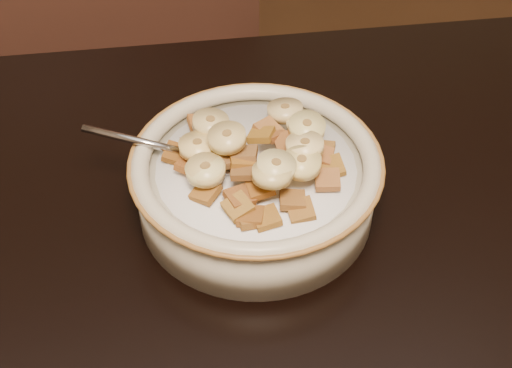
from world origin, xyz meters
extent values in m
cube|color=#3B2219|center=(-0.04, 0.55, 0.52)|extent=(0.53, 0.53, 1.04)
cylinder|color=beige|center=(0.07, 0.17, 0.77)|extent=(0.20, 0.20, 0.05)
cylinder|color=white|center=(0.07, 0.17, 0.80)|extent=(0.17, 0.17, 0.00)
ellipsoid|color=#9B9DA3|center=(0.04, 0.19, 0.80)|extent=(0.06, 0.05, 0.01)
cube|color=brown|center=(0.05, 0.21, 0.81)|extent=(0.03, 0.03, 0.01)
cube|color=#9B6436|center=(0.12, 0.19, 0.81)|extent=(0.02, 0.02, 0.01)
cube|color=brown|center=(0.06, 0.17, 0.82)|extent=(0.02, 0.03, 0.01)
cube|color=brown|center=(0.03, 0.15, 0.81)|extent=(0.03, 0.03, 0.01)
cube|color=brown|center=(0.10, 0.18, 0.82)|extent=(0.02, 0.02, 0.01)
cube|color=brown|center=(0.06, 0.11, 0.80)|extent=(0.02, 0.02, 0.01)
cube|color=brown|center=(0.10, 0.12, 0.80)|extent=(0.02, 0.02, 0.01)
cube|color=#9C6237|center=(0.12, 0.14, 0.81)|extent=(0.02, 0.02, 0.01)
cube|color=brown|center=(0.02, 0.20, 0.81)|extent=(0.02, 0.02, 0.01)
cube|color=olive|center=(0.13, 0.18, 0.80)|extent=(0.03, 0.03, 0.01)
cube|color=#9B6B21|center=(0.07, 0.11, 0.80)|extent=(0.02, 0.02, 0.01)
cube|color=brown|center=(0.09, 0.13, 0.81)|extent=(0.02, 0.02, 0.01)
cube|color=#995E2F|center=(0.03, 0.23, 0.81)|extent=(0.02, 0.02, 0.01)
cube|color=brown|center=(0.03, 0.19, 0.81)|extent=(0.03, 0.03, 0.01)
cube|color=brown|center=(0.06, 0.12, 0.80)|extent=(0.03, 0.03, 0.01)
cube|color=brown|center=(0.09, 0.20, 0.82)|extent=(0.03, 0.03, 0.01)
cube|color=olive|center=(0.05, 0.12, 0.81)|extent=(0.03, 0.03, 0.01)
cube|color=brown|center=(0.06, 0.16, 0.82)|extent=(0.02, 0.02, 0.01)
cube|color=#9A5E31|center=(0.13, 0.17, 0.81)|extent=(0.03, 0.03, 0.01)
cube|color=brown|center=(0.01, 0.20, 0.81)|extent=(0.03, 0.03, 0.01)
cube|color=brown|center=(0.04, 0.21, 0.81)|extent=(0.02, 0.02, 0.01)
cube|color=brown|center=(0.08, 0.16, 0.82)|extent=(0.03, 0.03, 0.01)
cube|color=brown|center=(0.05, 0.17, 0.82)|extent=(0.03, 0.03, 0.01)
cube|color=#985C19|center=(0.12, 0.21, 0.81)|extent=(0.03, 0.03, 0.01)
cube|color=brown|center=(0.09, 0.20, 0.82)|extent=(0.03, 0.03, 0.01)
cube|color=olive|center=(0.13, 0.16, 0.80)|extent=(0.02, 0.02, 0.01)
cube|color=brown|center=(0.07, 0.14, 0.81)|extent=(0.02, 0.02, 0.01)
cube|color=brown|center=(0.05, 0.13, 0.81)|extent=(0.03, 0.03, 0.01)
cube|color=brown|center=(0.02, 0.18, 0.81)|extent=(0.03, 0.03, 0.01)
cube|color=brown|center=(0.04, 0.18, 0.81)|extent=(0.02, 0.02, 0.01)
cube|color=#8B5C19|center=(0.08, 0.19, 0.82)|extent=(0.03, 0.03, 0.01)
cube|color=brown|center=(0.06, 0.15, 0.82)|extent=(0.02, 0.02, 0.01)
cylinder|color=#FBD87E|center=(0.03, 0.19, 0.82)|extent=(0.04, 0.04, 0.01)
cylinder|color=#F8D895|center=(0.11, 0.17, 0.83)|extent=(0.04, 0.04, 0.01)
cylinder|color=#DBC576|center=(0.05, 0.18, 0.83)|extent=(0.04, 0.04, 0.01)
cylinder|color=#F1D475|center=(0.03, 0.16, 0.82)|extent=(0.04, 0.04, 0.01)
cylinder|color=#DAC96B|center=(0.10, 0.15, 0.82)|extent=(0.04, 0.04, 0.01)
cylinder|color=#F4DE97|center=(0.08, 0.14, 0.83)|extent=(0.04, 0.04, 0.01)
cylinder|color=beige|center=(0.03, 0.16, 0.82)|extent=(0.04, 0.04, 0.01)
cylinder|color=#EAC577|center=(0.04, 0.21, 0.82)|extent=(0.04, 0.04, 0.01)
cylinder|color=#CDBC72|center=(0.08, 0.13, 0.83)|extent=(0.04, 0.04, 0.02)
cylinder|color=#E1D188|center=(0.12, 0.20, 0.82)|extent=(0.04, 0.04, 0.01)
cylinder|color=#DEC57E|center=(0.11, 0.22, 0.82)|extent=(0.04, 0.04, 0.02)
cylinder|color=beige|center=(0.12, 0.19, 0.83)|extent=(0.04, 0.04, 0.01)
cylinder|color=#FFE07E|center=(0.11, 0.15, 0.82)|extent=(0.04, 0.04, 0.01)
camera|label=1|loc=(-0.01, -0.25, 1.21)|focal=50.00mm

